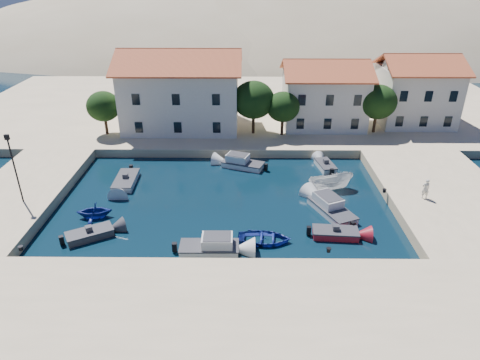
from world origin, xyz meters
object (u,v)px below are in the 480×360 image
Objects in this scene: building_mid at (324,92)px; boat_east at (330,190)px; building_right at (416,88)px; cabin_cruiser_east at (332,209)px; building_left at (181,88)px; rowboat_south at (264,241)px; cabin_cruiser_south at (209,247)px; pedestrian at (426,189)px; lamppost at (13,162)px.

boat_east is (-1.76, -16.63, -5.22)m from building_mid.
building_right is at bearing -51.01° from boat_east.
building_left is at bearing 13.80° from cabin_cruiser_east.
building_mid is 27.37m from rowboat_south.
building_right reaches higher than building_mid.
building_left is 3.25× the size of boat_east.
cabin_cruiser_south is 19.91m from pedestrian.
cabin_cruiser_south is 1.07× the size of rowboat_south.
building_right is at bearing 4.76° from building_mid.
boat_east is (16.24, -15.63, -5.94)m from building_left.
cabin_cruiser_south is 0.99× the size of boat_east.
cabin_cruiser_south is at bearing -131.54° from building_right.
lamppost is at bearing 65.77° from cabin_cruiser_east.
boat_east is at bearing -32.65° from rowboat_south.
building_mid is 1.69× the size of lamppost.
cabin_cruiser_south is (5.26, -25.92, -5.46)m from building_left.
building_right is 2.11× the size of cabin_cruiser_south.
building_right is at bearing 27.93° from lamppost.
building_left reaches higher than cabin_cruiser_south.
cabin_cruiser_east is at bearing -52.20° from building_left.
pedestrian is at bearing 1.54° from lamppost.
pedestrian is at bearing -38.56° from building_left.
pedestrian is (35.40, 0.95, -2.83)m from lamppost.
cabin_cruiser_south is at bearing -115.32° from building_mid.
building_mid is at bearing 35.45° from lamppost.
cabin_cruiser_east is at bearing -49.66° from rowboat_south.
pedestrian reaches higher than cabin_cruiser_east.
pedestrian is at bearing -127.12° from boat_east.
lamppost is 28.48m from boat_east.
pedestrian is (7.66, -3.42, 1.93)m from boat_east.
pedestrian is (-6.10, -21.05, -3.55)m from building_right.
building_mid is 12.04m from building_right.
pedestrian is (23.90, -19.05, -4.01)m from building_left.
building_right is 46.98m from lamppost.
building_mid reaches higher than pedestrian.
pedestrian is (18.63, 6.87, 1.45)m from cabin_cruiser_south.
building_mid is 1.11× the size of building_right.
building_left is at bearing 101.02° from cabin_cruiser_south.
rowboat_south is 2.26× the size of pedestrian.
boat_east is at bearing -24.18° from pedestrian.
building_mid is at bearing -13.86° from rowboat_south.
building_mid is 36.21m from lamppost.
rowboat_south is (-20.48, -26.49, -5.47)m from building_right.
pedestrian is at bearing -64.73° from rowboat_south.
boat_east is at bearing -43.90° from building_left.
cabin_cruiser_east is at bearing -96.49° from building_mid.
lamppost is 22.01m from rowboat_south.
building_mid reaches higher than cabin_cruiser_south.
rowboat_south is at bearing -127.71° from building_right.
building_mid is 1.93× the size of cabin_cruiser_east.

